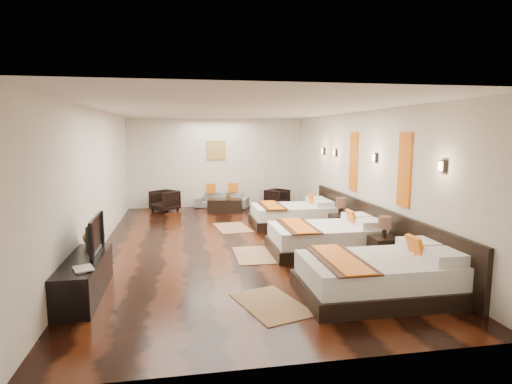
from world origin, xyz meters
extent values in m
cube|color=black|center=(0.00, 0.00, 0.00)|extent=(5.50, 9.50, 0.01)
cube|color=white|center=(0.00, 0.00, 2.80)|extent=(5.50, 9.50, 0.01)
cube|color=silver|center=(0.00, 4.75, 1.40)|extent=(5.50, 0.01, 2.80)
cube|color=silver|center=(-2.75, 0.00, 1.40)|extent=(0.01, 9.50, 2.80)
cube|color=silver|center=(2.75, 0.00, 1.40)|extent=(0.01, 9.50, 2.80)
cube|color=black|center=(2.71, -0.80, 0.45)|extent=(0.08, 6.60, 0.90)
cube|color=black|center=(1.67, -3.22, 0.12)|extent=(2.28, 1.41, 0.24)
cube|color=white|center=(1.67, -3.22, 0.40)|extent=(2.17, 1.30, 0.33)
cube|color=orange|center=(2.21, -3.22, 0.69)|extent=(0.17, 0.35, 0.35)
cube|color=#38190F|center=(1.07, -3.22, 0.57)|extent=(0.60, 1.43, 0.02)
cube|color=orange|center=(1.07, -3.22, 0.59)|extent=(0.41, 1.43, 0.02)
cube|color=black|center=(1.67, -0.95, 0.11)|extent=(2.19, 1.36, 0.23)
cube|color=white|center=(1.67, -0.95, 0.39)|extent=(2.09, 1.25, 0.31)
cube|color=orange|center=(2.19, -0.95, 0.67)|extent=(0.16, 0.33, 0.34)
cube|color=#38190F|center=(1.10, -0.95, 0.55)|extent=(0.57, 1.38, 0.02)
cube|color=orange|center=(1.10, -0.95, 0.57)|extent=(0.40, 1.38, 0.02)
cube|color=black|center=(1.67, 1.57, 0.11)|extent=(2.08, 1.29, 0.22)
cube|color=white|center=(1.67, 1.57, 0.37)|extent=(1.98, 1.19, 0.30)
cube|color=orange|center=(2.17, 1.57, 0.63)|extent=(0.15, 0.32, 0.32)
cube|color=#38190F|center=(1.13, 1.57, 0.53)|extent=(0.54, 1.31, 0.02)
cube|color=orange|center=(1.13, 1.57, 0.54)|extent=(0.38, 1.31, 0.02)
cube|color=black|center=(2.44, -1.81, 0.24)|extent=(0.44, 0.44, 0.49)
cylinder|color=black|center=(2.44, -1.81, 0.59)|extent=(0.08, 0.08, 0.20)
cylinder|color=#3F2619|center=(2.44, -1.81, 0.76)|extent=(0.23, 0.23, 0.21)
cube|color=black|center=(2.44, 0.26, 0.25)|extent=(0.45, 0.45, 0.50)
cylinder|color=black|center=(2.44, 0.26, 0.60)|extent=(0.08, 0.08, 0.20)
cylinder|color=#3F2619|center=(2.44, 0.26, 0.78)|extent=(0.24, 0.24, 0.22)
cube|color=#936F4A|center=(0.07, -3.24, 0.01)|extent=(1.07, 1.37, 0.01)
cube|color=#936F4A|center=(0.26, -0.89, 0.01)|extent=(0.76, 1.21, 0.01)
cube|color=#936F4A|center=(0.12, 1.53, 0.01)|extent=(0.90, 1.29, 0.01)
cube|color=black|center=(-2.50, -2.46, 0.28)|extent=(0.50, 1.80, 0.55)
imported|color=black|center=(-2.45, -2.22, 0.83)|extent=(0.15, 0.99, 0.57)
imported|color=black|center=(-2.50, -3.01, 0.56)|extent=(0.34, 0.38, 0.03)
imported|color=brown|center=(-2.50, -1.69, 0.73)|extent=(0.43, 0.43, 0.36)
imported|color=slate|center=(0.15, 4.45, 0.24)|extent=(1.74, 1.13, 0.47)
imported|color=black|center=(-1.62, 4.14, 0.32)|extent=(0.97, 0.97, 0.64)
imported|color=black|center=(1.89, 4.26, 0.29)|extent=(0.87, 0.87, 0.57)
cube|color=black|center=(0.15, 3.61, 0.20)|extent=(1.08, 0.68, 0.40)
imported|color=#27571D|center=(0.25, 3.54, 0.52)|extent=(0.28, 0.26, 0.25)
cube|color=#D86014|center=(2.73, -1.90, 1.70)|extent=(0.04, 0.40, 1.30)
cube|color=#D86014|center=(2.73, 0.30, 1.70)|extent=(0.04, 0.40, 1.30)
cube|color=black|center=(2.71, -3.00, 1.85)|extent=(0.06, 0.12, 0.18)
cube|color=#FFD18C|center=(2.68, -3.00, 1.85)|extent=(0.02, 0.10, 0.14)
cube|color=black|center=(2.71, -0.80, 1.85)|extent=(0.06, 0.12, 0.18)
cube|color=#FFD18C|center=(2.68, -0.80, 1.85)|extent=(0.02, 0.10, 0.14)
cube|color=black|center=(2.71, 1.40, 1.85)|extent=(0.06, 0.12, 0.18)
cube|color=#FFD18C|center=(2.68, 1.40, 1.85)|extent=(0.02, 0.10, 0.14)
cube|color=black|center=(2.71, 2.30, 1.85)|extent=(0.06, 0.12, 0.18)
cube|color=#FFD18C|center=(2.68, 2.30, 1.85)|extent=(0.02, 0.10, 0.14)
cube|color=#AD873F|center=(0.00, 4.73, 1.80)|extent=(0.60, 0.04, 0.60)
camera|label=1|loc=(-1.08, -8.59, 2.33)|focal=29.39mm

